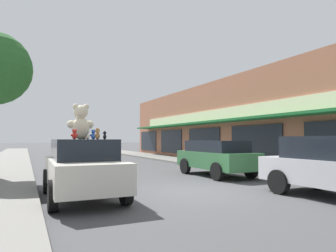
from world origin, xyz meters
TOP-DOWN VIEW (x-y plane):
  - ground_plane at (0.00, 0.00)m, footprint 260.00×260.00m
  - sidewalk_far at (5.68, 0.00)m, footprint 2.85×90.00m
  - storefront_row at (12.88, 7.81)m, footprint 12.87×32.28m
  - plush_art_car at (-3.17, 0.41)m, footprint 1.93×4.13m
  - teddy_bear_giant at (-3.26, 0.33)m, footprint 0.71×0.45m
  - teddy_bear_red at (-3.50, -0.28)m, footprint 0.19×0.14m
  - teddy_bear_black at (-2.73, -0.22)m, footprint 0.12×0.17m
  - teddy_bear_brown at (-3.00, -0.59)m, footprint 0.18×0.20m
  - teddy_bear_blue at (-2.94, 0.19)m, footprint 0.20×0.16m
  - teddy_bear_white at (-2.98, 0.83)m, footprint 0.21×0.15m
  - teddy_bear_orange at (-3.12, 0.59)m, footprint 0.23×0.16m
  - parked_car_far_center at (2.99, 3.02)m, footprint 1.87×4.15m

SIDE VIEW (x-z plane):
  - ground_plane at x=0.00m, z-range 0.00..0.00m
  - sidewalk_far at x=5.68m, z-range 0.00..0.14m
  - plush_art_car at x=-3.17m, z-range 0.05..1.66m
  - parked_car_far_center at x=2.99m, z-range 0.09..1.63m
  - teddy_bear_black at x=-2.73m, z-range 1.60..1.82m
  - teddy_bear_red at x=-3.50m, z-range 1.60..1.86m
  - teddy_bear_blue at x=-2.94m, z-range 1.60..1.87m
  - teddy_bear_white at x=-2.98m, z-range 1.60..1.88m
  - teddy_bear_brown at x=-3.00m, z-range 1.60..1.88m
  - teddy_bear_orange at x=-3.12m, z-range 1.60..1.91m
  - teddy_bear_giant at x=-3.26m, z-range 1.59..2.56m
  - storefront_row at x=12.88m, z-range 0.00..5.65m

